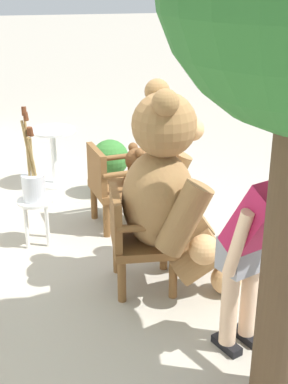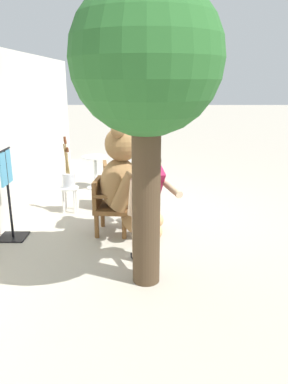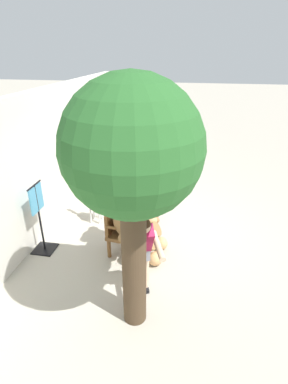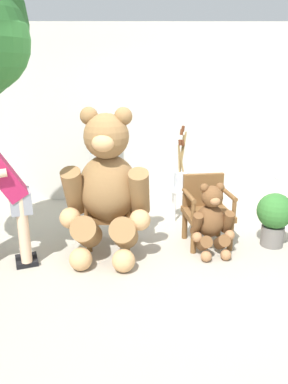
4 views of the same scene
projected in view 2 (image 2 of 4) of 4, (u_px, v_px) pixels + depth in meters
The scene contains 13 objects.
ground_plane at pixel (149, 218), 6.49m from camera, with size 60.00×60.00×0.00m, color #A8A091.
back_wall at pixel (2, 138), 6.10m from camera, with size 10.00×0.16×2.80m, color silver.
wooden_chair_left at pixel (109, 204), 5.79m from camera, with size 0.60×0.56×0.86m.
wooden_chair_right at pixel (115, 184), 6.93m from camera, with size 0.63×0.60×0.86m.
teddy_bear_large at pixel (126, 181), 5.66m from camera, with size 1.04×1.01×1.72m.
teddy_bear_small at pixel (130, 186), 6.96m from camera, with size 0.53×0.52×0.86m.
person_visitor at pixel (146, 198), 4.65m from camera, with size 0.73×0.66×1.51m.
white_stool at pixel (70, 193), 6.74m from camera, with size 0.34×0.34×0.46m.
brush_bucket at pixel (68, 177), 6.66m from camera, with size 0.22×0.22×0.91m.
round_side_table at pixel (95, 168), 8.18m from camera, with size 0.56×0.56×0.72m.
patio_tree at pixel (150, 68), 3.86m from camera, with size 1.66×1.59×3.32m.
potted_plant at pixel (123, 176), 7.74m from camera, with size 0.44×0.44×0.68m.
clothing_display_stand at pixel (8, 192), 5.50m from camera, with size 0.44×0.40×1.36m.
Camera 2 is at (-6.08, 0.05, 2.32)m, focal length 35.00 mm.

